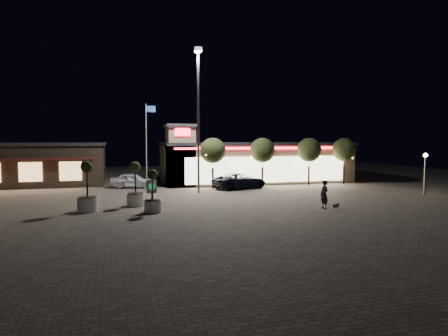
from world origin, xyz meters
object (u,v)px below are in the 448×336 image
object	(u,v)px
pedestrian	(324,194)
valet_sign	(152,189)
planter_mid	(153,199)
white_sedan	(133,181)
pickup_truck	(240,181)
planter_left	(87,196)

from	to	relation	value
pedestrian	valet_sign	size ratio (longest dim) A/B	0.94
pedestrian	planter_mid	bearing A→B (deg)	-105.45
white_sedan	planter_mid	xyz separation A→B (m)	(0.61, -13.41, 0.14)
pickup_truck	valet_sign	size ratio (longest dim) A/B	2.58
white_sedan	planter_left	xyz separation A→B (m)	(-3.39, -12.07, 0.30)
planter_mid	planter_left	bearing A→B (deg)	161.49
white_sedan	planter_left	distance (m)	12.54
white_sedan	planter_left	bearing A→B (deg)	176.69
valet_sign	pedestrian	bearing A→B (deg)	-11.13
pedestrian	valet_sign	distance (m)	11.37
planter_left	planter_mid	bearing A→B (deg)	-18.51
pedestrian	white_sedan	bearing A→B (deg)	-148.64
pickup_truck	planter_left	bearing A→B (deg)	107.68
white_sedan	pedestrian	world-z (taller)	pedestrian
white_sedan	planter_mid	size ratio (longest dim) A/B	1.52
planter_left	pickup_truck	bearing A→B (deg)	34.01
pickup_truck	white_sedan	distance (m)	10.18
planter_left	valet_sign	world-z (taller)	planter_left
valet_sign	planter_left	bearing A→B (deg)	166.73
pickup_truck	white_sedan	world-z (taller)	pickup_truck
pickup_truck	planter_mid	distance (m)	13.57
white_sedan	planter_left	size ratio (longest dim) A/B	1.27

